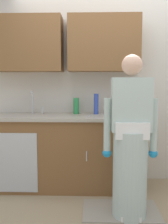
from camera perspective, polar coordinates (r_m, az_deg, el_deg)
The scene contains 12 objects.
ground_plane at distance 2.88m, azimuth 6.05°, elevation -21.51°, with size 9.00×9.00×0.00m, color #998466.
kitchen_wall_with_uppers at distance 3.54m, azimuth 2.88°, elevation 8.47°, with size 4.80×0.44×2.70m.
counter_cabinet at distance 3.38m, azimuth -4.28°, elevation -9.03°, with size 1.90×0.62×0.90m.
countertop at distance 3.28m, azimuth -4.29°, elevation -1.09°, with size 1.96×0.66×0.04m, color #A8A093.
sink at distance 3.36m, azimuth -11.21°, elevation -0.93°, with size 0.50×0.36×0.35m.
person_at_sink at distance 2.60m, azimuth 10.27°, elevation -8.24°, with size 0.55×0.34×1.62m.
floor_mat at distance 2.93m, azimuth 8.20°, elevation -20.89°, with size 0.80×0.50×0.01m, color gray.
bottle_dish_liquid at distance 3.43m, azimuth -1.75°, elevation 1.37°, with size 0.08×0.08×0.21m, color #2D8C4C.
bottle_cleaner_spray at distance 3.43m, azimuth 7.81°, elevation 1.11°, with size 0.06×0.06×0.19m, color #E05933.
bottle_water_tall at distance 3.40m, azimuth 2.72°, elevation 1.80°, with size 0.06×0.06×0.27m, color #334CB2.
cup_by_sink at distance 3.19m, azimuth 9.68°, elevation -0.17°, with size 0.08×0.08×0.09m, color #33478C.
knife_on_counter at distance 3.18m, azimuth 1.10°, elevation -0.89°, with size 0.24×0.02×0.01m, color silver.
Camera 1 is at (-0.20, -2.54, 1.34)m, focal length 41.06 mm.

